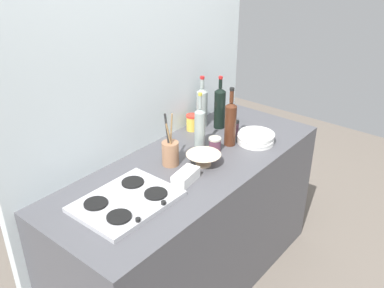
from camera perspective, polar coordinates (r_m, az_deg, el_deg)
The scene contains 15 objects.
ground_plane at distance 2.97m, azimuth -0.00°, elevation -17.78°, with size 6.00×6.00×0.00m, color #6B6056.
counter_block at distance 2.67m, azimuth -0.00°, elevation -10.94°, with size 1.80×0.70×0.90m, color #4C4C51.
backsplash_panel at distance 2.55m, azimuth -6.65°, elevation 4.49°, with size 1.90×0.06×2.24m, color silver.
stovetop_hob at distance 2.10m, azimuth -8.80°, elevation -7.60°, with size 0.48×0.36×0.04m.
plate_stack at distance 2.65m, azimuth 8.58°, elevation 0.80°, with size 0.23×0.23×0.06m.
wine_bottle_leftmost at distance 2.50m, azimuth 1.07°, elevation 2.15°, with size 0.06×0.06×0.36m.
wine_bottle_mid_left at distance 2.79m, azimuth 3.75°, elevation 4.97°, with size 0.07×0.07×0.36m.
wine_bottle_mid_right at distance 2.81m, azimuth 1.35°, elevation 5.10°, with size 0.07×0.07×0.35m.
wine_bottle_rightmost at distance 2.56m, azimuth 5.20°, elevation 2.87°, with size 0.07×0.07×0.37m.
mixing_bowl at distance 2.37m, azimuth 1.55°, elevation -2.03°, with size 0.20×0.20×0.07m.
butter_dish at distance 2.23m, azimuth -0.85°, elevation -4.42°, with size 0.17×0.08×0.06m, color white.
utensil_crock at distance 2.37m, azimuth -2.94°, elevation -1.12°, with size 0.10×0.10×0.32m.
condiment_jar_front at distance 2.74m, azimuth 5.77°, elevation 2.24°, with size 0.06×0.06×0.09m.
condiment_jar_rear at distance 2.52m, azimuth 3.09°, elevation -0.04°, with size 0.08×0.08×0.09m.
condiment_jar_spare at distance 2.78m, azimuth 0.01°, elevation 2.92°, with size 0.08×0.08×0.11m.
Camera 1 is at (-1.62, -1.33, 2.10)m, focal length 39.58 mm.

